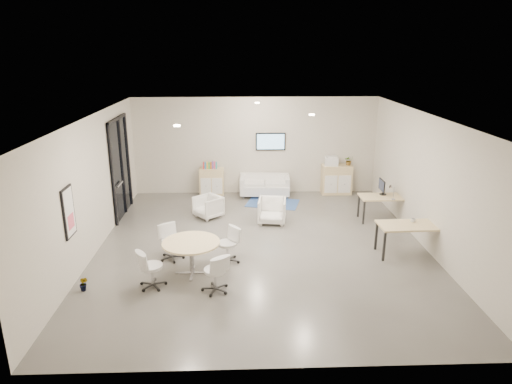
{
  "coord_description": "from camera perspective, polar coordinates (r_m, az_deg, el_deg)",
  "views": [
    {
      "loc": [
        -0.53,
        -10.33,
        4.69
      ],
      "look_at": [
        -0.13,
        0.4,
        1.3
      ],
      "focal_mm": 32.0,
      "sensor_mm": 36.0,
      "label": 1
    }
  ],
  "objects": [
    {
      "name": "cup",
      "position": [
        11.4,
        19.07,
        -3.32
      ],
      "size": [
        0.13,
        0.11,
        0.11
      ],
      "primitive_type": "imported",
      "rotation": [
        0.0,
        0.0,
        -0.27
      ],
      "color": "white",
      "rests_on": "desk_front"
    },
    {
      "name": "round_table",
      "position": [
        9.9,
        -8.11,
        -6.62
      ],
      "size": [
        1.24,
        1.24,
        0.75
      ],
      "color": "#D6BB81",
      "rests_on": "room_shell"
    },
    {
      "name": "wall_tv",
      "position": [
        15.12,
        1.84,
        6.32
      ],
      "size": [
        0.98,
        0.06,
        0.58
      ],
      "color": "black",
      "rests_on": "room_shell"
    },
    {
      "name": "armchair_right",
      "position": [
        12.75,
        2.01,
        -2.21
      ],
      "size": [
        0.83,
        0.79,
        0.77
      ],
      "primitive_type": "imported",
      "rotation": [
        0.0,
        0.0,
        -0.13
      ],
      "color": "white",
      "rests_on": "room_shell"
    },
    {
      "name": "desk_front",
      "position": [
        11.27,
        18.69,
        -4.24
      ],
      "size": [
        1.49,
        0.77,
        0.76
      ],
      "rotation": [
        0.0,
        0.0,
        0.03
      ],
      "color": "#D6BB81",
      "rests_on": "room_shell"
    },
    {
      "name": "artwork",
      "position": [
        9.9,
        -22.37,
        -2.36
      ],
      "size": [
        0.05,
        0.54,
        1.04
      ],
      "color": "black",
      "rests_on": "room_shell"
    },
    {
      "name": "desk_rear",
      "position": [
        13.34,
        15.73,
        -0.81
      ],
      "size": [
        1.38,
        0.7,
        0.71
      ],
      "rotation": [
        0.0,
        0.0,
        0.01
      ],
      "color": "#D6BB81",
      "rests_on": "room_shell"
    },
    {
      "name": "glass_door",
      "position": [
        13.67,
        -16.59,
        3.31
      ],
      "size": [
        0.09,
        1.9,
        2.85
      ],
      "color": "black",
      "rests_on": "room_shell"
    },
    {
      "name": "books",
      "position": [
        15.09,
        -5.77,
        3.33
      ],
      "size": [
        0.46,
        0.14,
        0.22
      ],
      "color": "red",
      "rests_on": "sideboard_left"
    },
    {
      "name": "loveseat",
      "position": [
        15.09,
        1.1,
        0.74
      ],
      "size": [
        1.66,
        0.9,
        0.6
      ],
      "rotation": [
        0.0,
        0.0,
        -0.06
      ],
      "color": "white",
      "rests_on": "room_shell"
    },
    {
      "name": "blue_rug",
      "position": [
        14.45,
        2.09,
        -1.38
      ],
      "size": [
        1.8,
        1.43,
        0.01
      ],
      "primitive_type": "cube",
      "rotation": [
        0.0,
        0.0,
        -0.26
      ],
      "color": "#335F9D",
      "rests_on": "room_shell"
    },
    {
      "name": "room_shell",
      "position": [
        10.8,
        0.78,
        0.91
      ],
      "size": [
        9.6,
        10.6,
        4.8
      ],
      "color": "#53514C",
      "rests_on": "ground"
    },
    {
      "name": "plant_floor",
      "position": [
        10.03,
        -20.69,
        -11.12
      ],
      "size": [
        0.24,
        0.35,
        0.14
      ],
      "primitive_type": "imported",
      "rotation": [
        0.0,
        0.0,
        -0.21
      ],
      "color": "#3F7F3F",
      "rests_on": "room_shell"
    },
    {
      "name": "sideboard_left",
      "position": [
        15.23,
        -5.56,
        1.28
      ],
      "size": [
        0.8,
        0.41,
        0.9
      ],
      "color": "#D6BB81",
      "rests_on": "room_shell"
    },
    {
      "name": "printer",
      "position": [
        15.31,
        9.41,
        3.85
      ],
      "size": [
        0.48,
        0.42,
        0.31
      ],
      "rotation": [
        0.0,
        0.0,
        -0.14
      ],
      "color": "white",
      "rests_on": "sideboard_right"
    },
    {
      "name": "meeting_chairs",
      "position": [
        10.01,
        -8.05,
        -7.97
      ],
      "size": [
        2.32,
        2.32,
        0.82
      ],
      "color": "white",
      "rests_on": "room_shell"
    },
    {
      "name": "plant_cabinet",
      "position": [
        15.42,
        11.54,
        3.76
      ],
      "size": [
        0.32,
        0.35,
        0.25
      ],
      "primitive_type": "imported",
      "rotation": [
        0.0,
        0.0,
        -0.11
      ],
      "color": "#3F7F3F",
      "rests_on": "sideboard_right"
    },
    {
      "name": "ceiling_spots",
      "position": [
        11.27,
        -0.44,
        9.84
      ],
      "size": [
        3.14,
        4.14,
        0.03
      ],
      "color": "#FFEAC6",
      "rests_on": "room_shell"
    },
    {
      "name": "sideboard_right",
      "position": [
        15.5,
        10.02,
        1.55
      ],
      "size": [
        0.98,
        0.48,
        0.98
      ],
      "color": "#D6BB81",
      "rests_on": "room_shell"
    },
    {
      "name": "monitor",
      "position": [
        13.38,
        15.48,
        0.65
      ],
      "size": [
        0.2,
        0.5,
        0.44
      ],
      "color": "black",
      "rests_on": "desk_rear"
    },
    {
      "name": "armchair_left",
      "position": [
        13.24,
        -6.0,
        -1.72
      ],
      "size": [
        0.92,
        0.92,
        0.69
      ],
      "primitive_type": "imported",
      "rotation": [
        0.0,
        0.0,
        -0.87
      ],
      "color": "white",
      "rests_on": "room_shell"
    }
  ]
}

